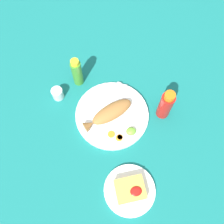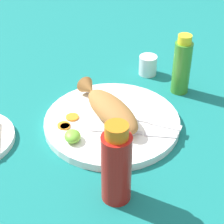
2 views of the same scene
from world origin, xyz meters
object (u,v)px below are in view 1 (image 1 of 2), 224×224
Objects in this scene: hot_sauce_bottle_red at (166,105)px; side_plate_fries at (129,190)px; fried_fish at (110,113)px; main_plate at (112,115)px; hot_sauce_bottle_green at (77,72)px; fork_far at (124,101)px; fork_near at (114,97)px; salt_cup at (58,94)px.

hot_sauce_bottle_red is 0.36m from side_plate_fries.
main_plate is at bearing -0.00° from fried_fish.
fried_fish is 0.23m from hot_sauce_bottle_green.
main_plate reaches higher than side_plate_fries.
fork_far is 0.93× the size of side_plate_fries.
fork_far is (0.04, -0.03, 0.00)m from fork_near.
fork_near is at bearing 74.93° from fork_far.
fork_near is 3.11× the size of salt_cup.
salt_cup is at bearing 123.78° from fried_fish.
hot_sauce_bottle_red is (0.22, -0.03, 0.04)m from fried_fish.
hot_sauce_bottle_green is at bearing 67.40° from fork_far.
fried_fish is 0.23m from hot_sauce_bottle_red.
salt_cup is 0.50m from side_plate_fries.
hot_sauce_bottle_green is (-0.13, 0.12, 0.05)m from fork_near.
side_plate_fries is at bearing -109.05° from fried_fish.
hot_sauce_bottle_red is (0.15, -0.08, 0.06)m from fork_far.
hot_sauce_bottle_red is at bearing -101.00° from fork_far.
hot_sauce_bottle_red is at bearing 52.42° from side_plate_fries.
fork_near is (0.03, 0.08, -0.02)m from fried_fish.
fork_near is at bearing 86.03° from side_plate_fries.
hot_sauce_bottle_green is at bearing 144.60° from hot_sauce_bottle_red.
fork_near is at bearing 46.02° from fried_fish.
main_plate is 5.83× the size of salt_cup.
hot_sauce_bottle_green reaches higher than side_plate_fries.
fried_fish is 1.35× the size of hot_sauce_bottle_red.
hot_sauce_bottle_red reaches higher than side_plate_fries.
main_plate is 0.23m from hot_sauce_bottle_red.
hot_sauce_bottle_red is 0.46m from salt_cup.
fried_fish is at bearing 172.76° from hot_sauce_bottle_red.
main_plate is 0.31m from side_plate_fries.
fork_far is 1.08× the size of hot_sauce_bottle_red.
fork_far is 0.18m from hot_sauce_bottle_red.
hot_sauce_bottle_red is 3.16× the size of salt_cup.
hot_sauce_bottle_green is 2.95× the size of salt_cup.
fried_fish is at bearing 91.40° from side_plate_fries.
hot_sauce_bottle_green is 0.81× the size of side_plate_fries.
fork_far is at bearing -18.15° from salt_cup.
side_plate_fries is at bearing -172.44° from fork_far.
hot_sauce_bottle_green is at bearing 95.88° from fried_fish.
main_plate is 1.87× the size of fork_near.
hot_sauce_bottle_red reaches higher than fried_fish.
salt_cup is at bearing 89.64° from fork_far.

